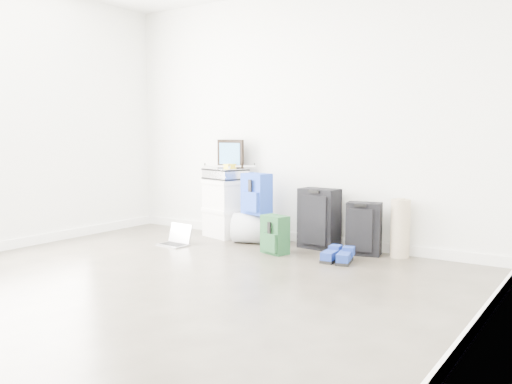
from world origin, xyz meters
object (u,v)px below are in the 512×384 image
Objects in this scene: laptop at (176,240)px; carry_on at (363,229)px; duffel_bag at (258,228)px; boxes_stack at (225,208)px; large_suitcase at (319,219)px; briefcase at (225,174)px.

carry_on is at bearing 24.61° from laptop.
laptop is at bearing -158.81° from duffel_bag.
large_suitcase is (1.19, 0.01, -0.02)m from boxes_stack.
duffel_bag is (0.52, -0.12, -0.17)m from boxes_stack.
duffel_bag is 0.88m from laptop.
laptop is (-0.67, -0.56, -0.11)m from duffel_bag.
carry_on is 1.56× the size of laptop.
briefcase is 0.89× the size of carry_on.
laptop is (-1.84, -0.66, -0.20)m from carry_on.
carry_on is (1.70, -0.03, -0.46)m from briefcase.
carry_on is 1.97m from laptop.
carry_on is at bearing -14.00° from duffel_bag.
duffel_bag is 1.58× the size of laptop.
boxes_stack is at bearing 166.14° from carry_on.
carry_on is (0.50, -0.03, -0.05)m from large_suitcase.
boxes_stack is 0.75m from laptop.
laptop is at bearing -84.52° from briefcase.
large_suitcase is at bearing 32.26° from laptop.
laptop is at bearing -148.80° from large_suitcase.
briefcase is 1.38× the size of laptop.
briefcase reaches higher than boxes_stack.
boxes_stack is 0.39m from briefcase.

